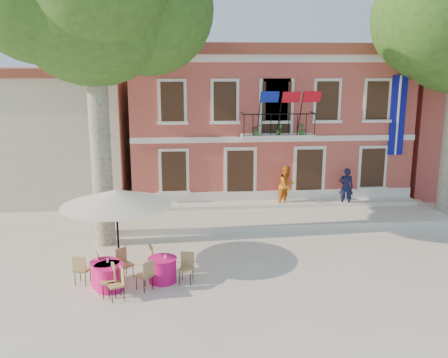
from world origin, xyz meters
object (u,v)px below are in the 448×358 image
pedestrian_navy (346,187)px  cafe_table_1 (105,272)px  cafe_table_0 (163,268)px  pedestrian_orange (287,186)px  patio_umbrella (116,198)px  cafe_table_2 (110,276)px

pedestrian_navy → cafe_table_1: size_ratio=0.96×
cafe_table_0 → pedestrian_orange: bearing=52.8°
cafe_table_0 → cafe_table_1: 1.73m
cafe_table_1 → cafe_table_0: bearing=4.8°
patio_umbrella → cafe_table_0: patio_umbrella is taller
patio_umbrella → cafe_table_1: 2.44m
patio_umbrella → cafe_table_1: (-0.24, -1.46, -1.94)m
patio_umbrella → cafe_table_2: bearing=-92.3°
cafe_table_0 → cafe_table_2: same height
patio_umbrella → pedestrian_orange: (6.87, 5.77, -1.15)m
pedestrian_navy → pedestrian_orange: pedestrian_orange is taller
patio_umbrella → cafe_table_0: bearing=-41.6°
pedestrian_orange → cafe_table_0: bearing=-166.4°
cafe_table_0 → cafe_table_2: (-1.56, -0.43, -0.01)m
cafe_table_0 → cafe_table_1: bearing=-175.2°
patio_umbrella → cafe_table_2: 2.62m
cafe_table_0 → pedestrian_navy: bearing=40.3°
patio_umbrella → cafe_table_0: (1.49, -1.32, -1.94)m
patio_umbrella → pedestrian_navy: patio_umbrella is taller
cafe_table_0 → cafe_table_2: 1.62m
pedestrian_navy → cafe_table_1: pedestrian_navy is taller
patio_umbrella → cafe_table_1: bearing=-99.2°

